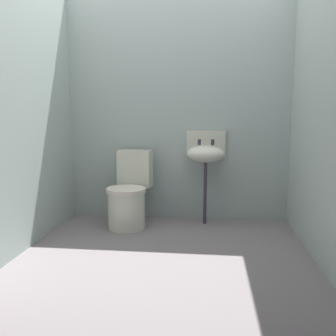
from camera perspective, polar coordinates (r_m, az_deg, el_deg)
ground_plane at (r=3.05m, az=-0.65°, el=-14.72°), size 2.82×2.77×0.08m
wall_back at (r=4.03m, az=1.54°, el=9.66°), size 2.82×0.10×2.49m
wall_left at (r=3.30m, az=-22.97°, el=9.28°), size 0.10×2.57×2.49m
wall_right at (r=3.02m, az=24.30°, el=9.35°), size 0.10×2.57×2.49m
toilet_near_wall at (r=3.80m, az=-6.15°, el=-4.35°), size 0.44×0.63×0.78m
sink at (r=3.82m, az=5.97°, el=2.31°), size 0.42×0.35×0.99m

